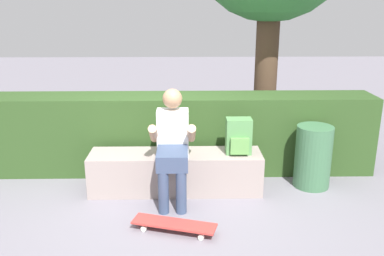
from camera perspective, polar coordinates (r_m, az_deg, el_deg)
ground_plane at (r=4.62m, az=-2.28°, el=-9.97°), size 24.00×24.00×0.00m
bench_main at (r=4.77m, az=-2.25°, el=-6.01°), size 1.93×0.46×0.45m
person_skater at (r=4.42m, az=-2.67°, el=-2.04°), size 0.49×0.62×1.20m
skateboard_near_person at (r=4.04m, az=-2.44°, el=-13.01°), size 0.82×0.42×0.09m
backpack_on_bench at (r=4.66m, az=6.40°, el=-1.19°), size 0.28×0.23×0.40m
hedge_row at (r=5.28m, az=-5.47°, el=-0.75°), size 5.51×0.56×0.98m
trash_bin at (r=5.03m, az=16.21°, el=-3.77°), size 0.42×0.42×0.73m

